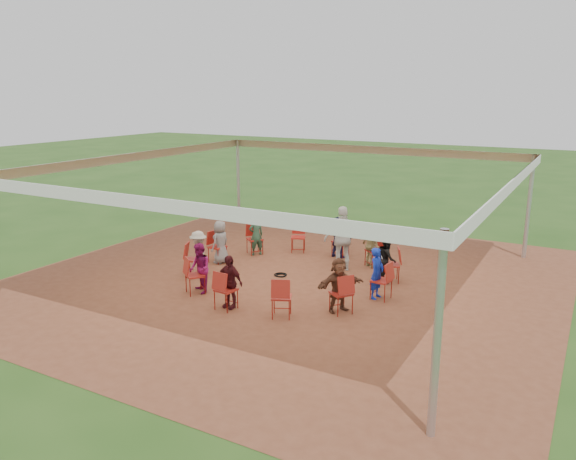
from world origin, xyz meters
The scene contains 28 objects.
ground centered at (0.00, 0.00, 0.00)m, with size 80.00×80.00×0.00m, color #284C17.
dirt_patch centered at (0.00, 0.00, 0.01)m, with size 13.00×13.00×0.00m, color brown.
tent centered at (0.00, 0.00, 2.37)m, with size 10.33×10.33×3.00m.
chair_0 centered at (2.32, 1.04, 0.45)m, with size 0.42×0.44×0.90m, color #A62219, non-canonical shape.
chair_1 centered at (1.49, 2.06, 0.45)m, with size 0.42×0.44×0.90m, color #A62219, non-canonical shape.
chair_2 centered at (0.26, 2.53, 0.45)m, with size 0.42×0.44×0.90m, color #A62219, non-canonical shape.
chair_3 centered at (-1.04, 2.32, 0.45)m, with size 0.42×0.44×0.90m, color #A62219, non-canonical shape.
chair_4 centered at (-2.06, 1.49, 0.45)m, with size 0.42×0.44×0.90m, color #A62219, non-canonical shape.
chair_5 centered at (-2.53, 0.26, 0.45)m, with size 0.42×0.44×0.90m, color #A62219, non-canonical shape.
chair_6 centered at (-2.32, -1.04, 0.45)m, with size 0.42×0.44×0.90m, color #A62219, non-canonical shape.
chair_7 centered at (-1.49, -2.06, 0.45)m, with size 0.42×0.44×0.90m, color #A62219, non-canonical shape.
chair_8 centered at (-0.26, -2.53, 0.45)m, with size 0.42×0.44×0.90m, color #A62219, non-canonical shape.
chair_9 centered at (1.04, -2.32, 0.45)m, with size 0.42×0.44×0.90m, color #A62219, non-canonical shape.
chair_10 centered at (2.06, -1.49, 0.45)m, with size 0.42×0.44×0.90m, color #A62219, non-canonical shape.
chair_11 centered at (2.53, -0.26, 0.45)m, with size 0.42×0.44×0.90m, color #A62219, non-canonical shape.
person_seated_0 centered at (2.21, 0.99, 0.61)m, with size 0.59×0.34×1.21m, color black.
person_seated_1 centered at (1.42, 1.96, 0.61)m, with size 0.71×0.36×1.21m, color tan.
person_seated_2 centered at (0.25, 2.41, 0.61)m, with size 1.13×0.42×1.21m, color #1D1A41.
person_seated_3 centered at (-1.96, 1.42, 0.61)m, with size 0.44×0.29×1.21m, color #2B4F38.
person_seated_4 centered at (-2.41, 0.25, 0.61)m, with size 0.59×0.33×1.21m, color slate.
person_seated_5 centered at (-2.21, -0.99, 0.61)m, with size 0.78×0.39×1.21m, color #ABA699.
person_seated_6 centered at (-1.42, -1.96, 0.61)m, with size 0.59×0.34×1.21m, color #831150.
person_seated_7 centered at (-0.25, -2.41, 0.61)m, with size 0.71×0.36×1.21m, color #441217.
person_seated_8 centered at (1.96, -1.42, 0.61)m, with size 1.13×0.42×1.21m, color brown.
person_seated_9 centered at (2.41, -0.25, 0.61)m, with size 0.44×0.29×1.21m, color #122CB2.
standing_person centered at (0.86, 1.32, 0.89)m, with size 1.03×0.53×1.76m, color silver.
cable_coil centered at (-0.36, 0.08, 0.02)m, with size 0.40×0.40×0.03m.
laptop centered at (2.06, 0.92, 0.58)m, with size 0.34×0.38×0.21m.
Camera 1 is at (6.65, -12.07, 4.71)m, focal length 35.00 mm.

